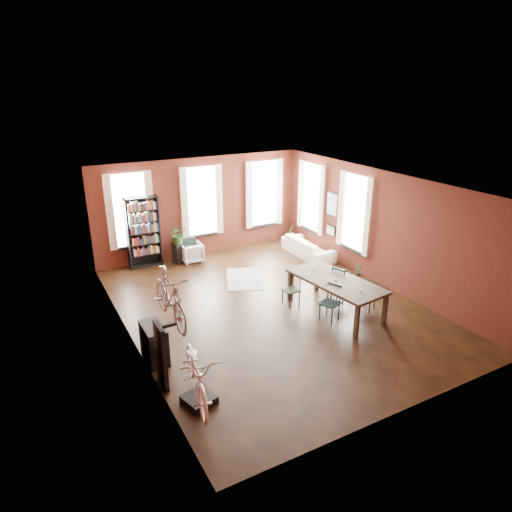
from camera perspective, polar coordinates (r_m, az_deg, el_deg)
room at (r=11.57m, az=1.44°, el=4.53°), size 9.00×9.04×3.22m
dining_table at (r=11.55m, az=9.83°, el=-4.90°), size 1.46×2.65×0.86m
dining_chair_a at (r=11.12m, az=9.22°, el=-5.82°), size 0.54×0.54×0.90m
dining_chair_b at (r=11.75m, az=4.41°, el=-4.24°), size 0.39×0.39×0.83m
dining_chair_c at (r=11.83m, az=13.73°, el=-4.74°), size 0.49×0.49×0.80m
dining_chair_d at (r=12.12m, az=10.65°, el=-3.41°), size 0.56×0.56×0.96m
bookshelf at (r=14.36m, az=-13.90°, el=2.89°), size 1.00×0.32×2.20m
white_armchair at (r=14.68m, az=-8.08°, el=0.55°), size 0.67×0.63×0.67m
cream_sofa at (r=15.08m, az=6.54°, el=1.48°), size 0.61×2.08×0.81m
striped_rug at (r=13.38m, az=-1.43°, el=-2.85°), size 1.62×1.92×0.01m
bike_trainer at (r=8.64m, az=-7.14°, el=-17.39°), size 0.62×0.62×0.15m
bike_wall_rack at (r=8.83m, az=-11.78°, el=-12.15°), size 0.16×0.60×1.30m
console_table at (r=9.73m, az=-12.61°, el=-10.59°), size 0.40×0.80×0.80m
plant_stand at (r=14.69m, az=-9.66°, el=0.40°), size 0.39×0.39×0.64m
plant_by_sofa at (r=16.43m, az=4.19°, el=2.23°), size 0.52×0.71×0.28m
plant_small at (r=13.87m, az=12.66°, el=-2.21°), size 0.30×0.43×0.14m
bicycle_floor at (r=8.04m, az=-7.57°, el=-11.54°), size 0.87×1.13×1.94m
bicycle_hung at (r=8.19m, az=-10.88°, el=-3.03°), size 0.47×1.00×1.66m
plant_on_stand at (r=14.47m, az=-9.71°, el=2.45°), size 0.59×0.65×0.48m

